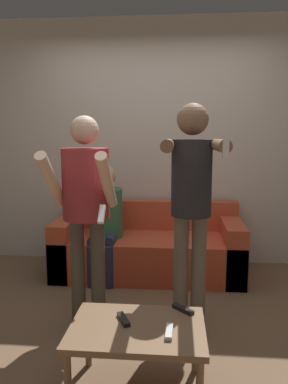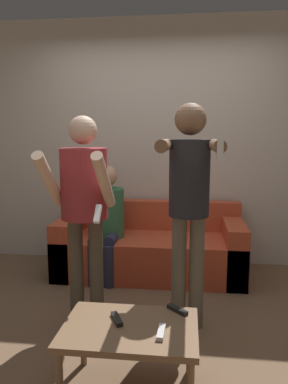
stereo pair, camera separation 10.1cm
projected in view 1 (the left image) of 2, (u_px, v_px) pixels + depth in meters
ground_plane at (143, 328)px, 2.85m from camera, size 14.00×14.00×0.00m
wall_back at (155, 144)px, 4.19m from camera, size 6.40×0.06×2.70m
couch at (149, 249)px, 3.94m from camera, size 1.91×0.80×0.73m
person_standing_left at (86, 196)px, 2.80m from camera, size 0.47×0.62×1.60m
person_standing_right at (191, 191)px, 2.71m from camera, size 0.42×0.71×1.68m
person_seated at (105, 217)px, 3.77m from camera, size 0.34×0.54×1.14m
coffee_table at (137, 334)px, 2.09m from camera, size 0.75×0.53×0.41m
remote_near at (169, 332)px, 2.00m from camera, size 0.04×0.15×0.02m
remote_mid at (123, 319)px, 2.13m from camera, size 0.10×0.15×0.02m
remote_far at (183, 309)px, 2.26m from camera, size 0.13×0.13×0.02m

